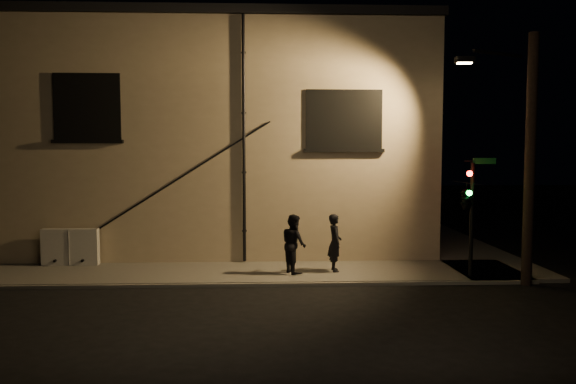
{
  "coord_description": "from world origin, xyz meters",
  "views": [
    {
      "loc": [
        -1.11,
        -16.1,
        3.98
      ],
      "look_at": [
        -0.36,
        1.8,
        2.61
      ],
      "focal_mm": 35.0,
      "sensor_mm": 36.0,
      "label": 1
    }
  ],
  "objects_px": {
    "pedestrian_a": "(335,243)",
    "traffic_signal": "(467,197)",
    "utility_cabinet": "(70,247)",
    "streetlamp_pole": "(526,153)",
    "pedestrian_b": "(294,244)"
  },
  "relations": [
    {
      "from": "utility_cabinet",
      "to": "pedestrian_b",
      "type": "xyz_separation_m",
      "value": [
        7.4,
        -1.5,
        0.31
      ]
    },
    {
      "from": "pedestrian_b",
      "to": "traffic_signal",
      "type": "distance_m",
      "value": 5.42
    },
    {
      "from": "pedestrian_b",
      "to": "traffic_signal",
      "type": "relative_size",
      "value": 0.51
    },
    {
      "from": "utility_cabinet",
      "to": "streetlamp_pole",
      "type": "bearing_deg",
      "value": -11.29
    },
    {
      "from": "pedestrian_a",
      "to": "pedestrian_b",
      "type": "relative_size",
      "value": 0.99
    },
    {
      "from": "pedestrian_b",
      "to": "utility_cabinet",
      "type": "bearing_deg",
      "value": 57.11
    },
    {
      "from": "pedestrian_a",
      "to": "streetlamp_pole",
      "type": "relative_size",
      "value": 0.25
    },
    {
      "from": "pedestrian_a",
      "to": "traffic_signal",
      "type": "xyz_separation_m",
      "value": [
        3.84,
        -1.0,
        1.52
      ]
    },
    {
      "from": "pedestrian_a",
      "to": "streetlamp_pole",
      "type": "distance_m",
      "value": 6.26
    },
    {
      "from": "utility_cabinet",
      "to": "pedestrian_b",
      "type": "bearing_deg",
      "value": -11.44
    },
    {
      "from": "utility_cabinet",
      "to": "streetlamp_pole",
      "type": "height_order",
      "value": "streetlamp_pole"
    },
    {
      "from": "utility_cabinet",
      "to": "streetlamp_pole",
      "type": "relative_size",
      "value": 0.25
    },
    {
      "from": "pedestrian_b",
      "to": "streetlamp_pole",
      "type": "distance_m",
      "value": 7.37
    },
    {
      "from": "pedestrian_a",
      "to": "utility_cabinet",
      "type": "bearing_deg",
      "value": 77.26
    },
    {
      "from": "streetlamp_pole",
      "to": "pedestrian_b",
      "type": "bearing_deg",
      "value": 168.87
    }
  ]
}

